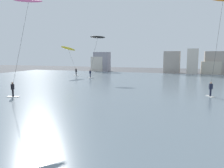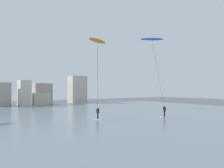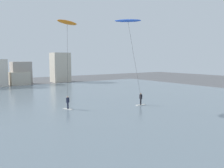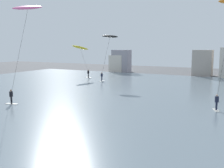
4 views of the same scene
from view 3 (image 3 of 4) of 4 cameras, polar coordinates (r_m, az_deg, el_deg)
water_bay at (r=32.05m, az=-23.67°, el=-5.61°), size 84.00×52.00×0.10m
kitesurfer_orange at (r=30.72m, az=-10.76°, el=12.21°), size 2.87×2.83×11.14m
kitesurfer_blue at (r=30.80m, az=4.17°, el=13.53°), size 4.48×2.31×11.34m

